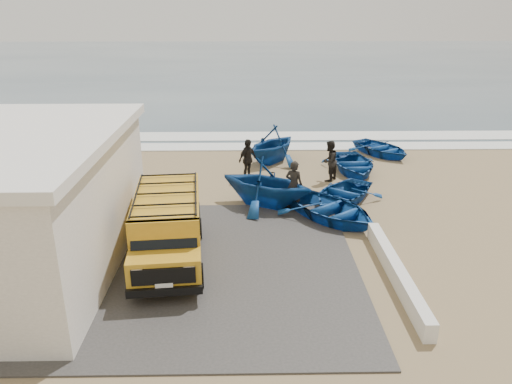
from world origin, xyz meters
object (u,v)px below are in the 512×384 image
object	(u,v)px
boat_far_left	(272,144)
fisherman_front	(294,185)
van	(168,226)
boat_near_left	(330,209)
boat_near_right	(342,194)
boat_mid_left	(266,182)
parapet	(396,273)
fisherman_back	(248,159)
boat_far_right	(381,148)
fisherman_middle	(329,161)
boat_mid_right	(354,164)

from	to	relation	value
boat_far_left	fisherman_front	distance (m)	6.42
van	boat_near_left	size ratio (longest dim) A/B	1.29
boat_far_left	boat_near_left	bearing A→B (deg)	-39.01
boat_near_right	boat_mid_left	distance (m)	3.27
boat_near_left	fisherman_front	size ratio (longest dim) A/B	2.08
boat_mid_left	fisherman_front	xyz separation A→B (m)	(1.12, -0.29, -0.02)
fisherman_front	parapet	bearing A→B (deg)	143.46
parapet	fisherman_back	bearing A→B (deg)	115.09
boat_mid_left	fisherman_back	size ratio (longest dim) A/B	2.03
boat_near_left	boat_mid_left	size ratio (longest dim) A/B	1.08
boat_far_right	boat_near_right	bearing A→B (deg)	-146.43
fisherman_back	boat_near_left	bearing A→B (deg)	-105.22
parapet	fisherman_front	world-z (taller)	fisherman_front
boat_mid_left	boat_far_right	size ratio (longest dim) A/B	1.06
van	fisherman_middle	xyz separation A→B (m)	(6.36, 7.66, -0.25)
parapet	boat_mid_right	distance (m)	10.40
boat_far_left	fisherman_front	size ratio (longest dim) A/B	1.84
boat_near_right	fisherman_back	distance (m)	5.03
boat_near_left	fisherman_middle	distance (m)	4.61
boat_near_right	boat_mid_right	size ratio (longest dim) A/B	0.95
boat_mid_right	boat_far_left	distance (m)	4.36
van	boat_near_right	size ratio (longest dim) A/B	1.47
boat_near_right	boat_far_right	size ratio (longest dim) A/B	1.01
parapet	boat_far_left	distance (m)	12.55
boat_far_left	parapet	bearing A→B (deg)	-38.49
boat_mid_right	boat_far_left	world-z (taller)	boat_far_left
boat_mid_right	fisherman_front	world-z (taller)	fisherman_front
van	fisherman_front	distance (m)	6.14
boat_far_right	boat_far_left	bearing A→B (deg)	160.79
van	fisherman_front	xyz separation A→B (m)	(4.41, 4.27, -0.20)
van	boat_far_left	distance (m)	11.33
boat_far_right	fisherman_front	distance (m)	9.37
van	boat_mid_right	bearing A→B (deg)	43.12
boat_near_right	boat_mid_right	bearing A→B (deg)	109.93
fisherman_front	fisherman_middle	size ratio (longest dim) A/B	1.05
boat_near_right	boat_mid_right	xyz separation A→B (m)	(1.31, 4.01, 0.02)
boat_far_left	fisherman_back	bearing A→B (deg)	-78.56
parapet	boat_far_right	world-z (taller)	boat_far_right
boat_near_left	boat_near_right	world-z (taller)	boat_near_left
boat_near_right	boat_far_right	world-z (taller)	boat_near_right
van	fisherman_middle	size ratio (longest dim) A/B	2.82
boat_far_right	fisherman_back	distance (m)	8.32
van	boat_mid_left	world-z (taller)	van
boat_mid_right	van	bearing A→B (deg)	-132.77
boat_far_left	fisherman_middle	xyz separation A→B (m)	(2.52, -3.00, -0.01)
boat_far_left	fisherman_back	world-z (taller)	boat_far_left
parapet	boat_near_right	world-z (taller)	boat_near_right
boat_far_left	boat_far_right	size ratio (longest dim) A/B	1.01
boat_near_right	fisherman_middle	xyz separation A→B (m)	(-0.12, 2.77, 0.58)
boat_mid_right	boat_near_right	bearing A→B (deg)	-109.66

